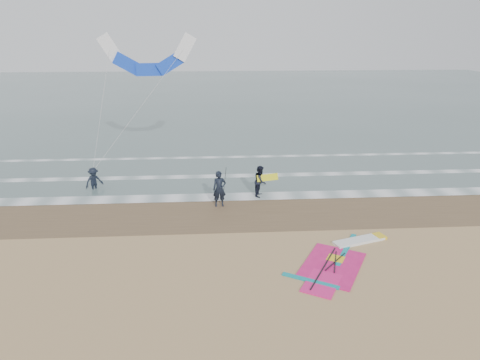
{
  "coord_description": "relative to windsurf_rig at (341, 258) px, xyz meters",
  "views": [
    {
      "loc": [
        -1.78,
        -15.18,
        9.36
      ],
      "look_at": [
        -0.51,
        5.0,
        2.2
      ],
      "focal_mm": 32.0,
      "sensor_mm": 36.0,
      "label": 1
    }
  ],
  "objects": [
    {
      "name": "sea_water",
      "position": [
        -3.58,
        47.27,
        -0.02
      ],
      "size": [
        120.0,
        80.0,
        0.02
      ],
      "primitive_type": "cube",
      "color": "#47605E",
      "rests_on": "ground"
    },
    {
      "name": "windsurf_rig",
      "position": [
        0.0,
        0.0,
        0.0
      ],
      "size": [
        5.45,
        5.16,
        0.13
      ],
      "color": "white",
      "rests_on": "ground"
    },
    {
      "name": "person_wading",
      "position": [
        -12.77,
        9.32,
        0.84
      ],
      "size": [
        1.28,
        1.23,
        1.75
      ],
      "primitive_type": "imported",
      "rotation": [
        0.0,
        0.0,
        0.71
      ],
      "color": "black",
      "rests_on": "ground"
    },
    {
      "name": "held_pole",
      "position": [
        -4.81,
        6.2,
        1.45
      ],
      "size": [
        0.17,
        0.86,
        1.82
      ],
      "color": "black",
      "rests_on": "ground"
    },
    {
      "name": "carried_kiteboard",
      "position": [
        -2.28,
        7.49,
        1.14
      ],
      "size": [
        1.3,
        0.51,
        0.39
      ],
      "color": "yellow",
      "rests_on": "ground"
    },
    {
      "name": "person_standing",
      "position": [
        -5.11,
        6.2,
        0.98
      ],
      "size": [
        0.79,
        0.56,
        2.03
      ],
      "primitive_type": "imported",
      "rotation": [
        0.0,
        0.0,
        0.11
      ],
      "color": "black",
      "rests_on": "ground"
    },
    {
      "name": "surf_kite",
      "position": [
        -9.61,
        13.82,
        7.46
      ],
      "size": [
        6.5,
        4.7,
        8.01
      ],
      "color": "white",
      "rests_on": "ground"
    },
    {
      "name": "wet_sand_band",
      "position": [
        -3.58,
        5.27,
        -0.03
      ],
      "size": [
        120.0,
        5.0,
        0.01
      ],
      "primitive_type": "cube",
      "color": "brown",
      "rests_on": "ground"
    },
    {
      "name": "ground",
      "position": [
        -3.58,
        -0.73,
        -0.04
      ],
      "size": [
        120.0,
        120.0,
        0.0
      ],
      "primitive_type": "plane",
      "color": "tan",
      "rests_on": "ground"
    },
    {
      "name": "foam_waterline",
      "position": [
        -3.58,
        9.71,
        -0.01
      ],
      "size": [
        120.0,
        9.15,
        0.02
      ],
      "color": "white",
      "rests_on": "ground"
    },
    {
      "name": "person_walking",
      "position": [
        -2.68,
        7.59,
        0.89
      ],
      "size": [
        0.96,
        1.08,
        1.86
      ],
      "primitive_type": "imported",
      "rotation": [
        0.0,
        0.0,
        1.24
      ],
      "color": "black",
      "rests_on": "ground"
    }
  ]
}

